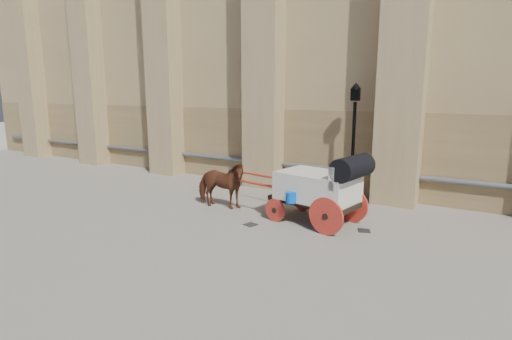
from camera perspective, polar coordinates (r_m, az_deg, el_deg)
The scene contains 6 objects.
ground at distance 12.33m, azimuth -3.14°, elevation -6.18°, with size 90.00×90.00×0.00m, color slate.
horse at distance 12.73m, azimuth -5.12°, elevation -2.10°, with size 0.82×1.80×1.52m, color brown.
carriage at distance 11.22m, azimuth 9.40°, elevation -2.24°, with size 4.80×2.07×2.04m.
street_lamp at distance 13.75m, azimuth 13.74°, elevation 4.35°, with size 0.37×0.37×3.96m.
drain_grate_near at distance 11.28m, azimuth -0.79°, elevation -7.79°, with size 0.32×0.32×0.01m, color black.
drain_grate_far at distance 11.19m, azimuth 15.17°, elevation -8.36°, with size 0.32×0.32×0.01m, color black.
Camera 1 is at (6.52, -9.80, 3.67)m, focal length 28.00 mm.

